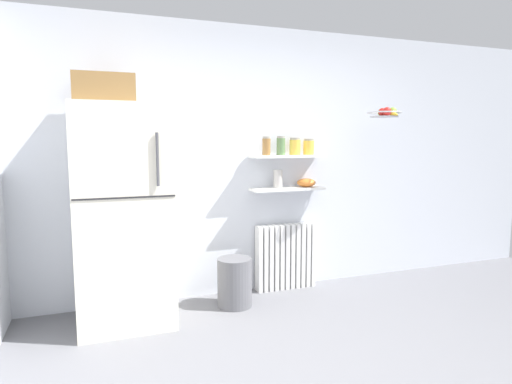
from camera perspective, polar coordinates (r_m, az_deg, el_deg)
ground_plane at (r=3.34m, az=9.29°, el=-20.31°), size 7.04×7.04×0.00m
back_wall at (r=4.39m, az=-0.41°, el=3.97°), size 7.04×0.10×2.60m
refrigerator at (r=3.76m, az=-16.98°, el=-2.21°), size 0.75×0.75×2.01m
radiator at (r=4.54m, az=3.88°, el=-8.34°), size 0.63×0.12×0.66m
wall_shelf_lower at (r=4.38m, az=4.11°, el=0.41°), size 0.75×0.22×0.02m
wall_shelf_upper at (r=4.36m, az=4.15°, el=4.65°), size 0.75×0.22×0.02m
storage_jar_0 at (r=4.27m, az=1.36°, el=5.98°), size 0.08×0.08×0.18m
storage_jar_1 at (r=4.32m, az=3.24°, el=6.01°), size 0.08×0.08×0.18m
storage_jar_2 at (r=4.39m, az=5.07°, el=5.90°), size 0.11×0.11×0.17m
storage_jar_3 at (r=4.45m, az=6.85°, el=5.84°), size 0.11×0.11×0.16m
vase at (r=4.33m, az=2.86°, el=1.70°), size 0.09×0.09×0.18m
shelf_bowl at (r=4.47m, az=6.54°, el=1.22°), size 0.19×0.19×0.09m
trash_bin at (r=4.10m, az=-2.79°, el=-11.60°), size 0.31×0.31×0.45m
hanging_fruit_basket at (r=4.50m, az=16.47°, el=9.81°), size 0.33×0.33×0.10m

